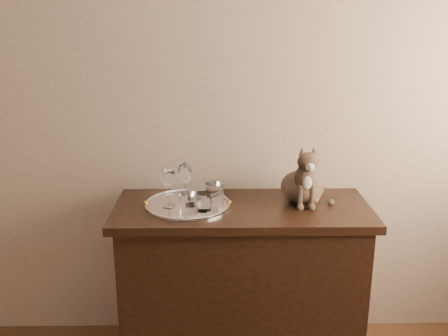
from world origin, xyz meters
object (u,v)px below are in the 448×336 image
Objects in this scene: sideboard at (241,287)px; wine_glass_d at (185,184)px; wine_glass_c at (168,187)px; wine_glass_b at (185,179)px; cat at (302,172)px; tumbler_c at (215,193)px; tray at (188,205)px; tumbler_a at (203,202)px; tumbler_b at (189,204)px.

sideboard is 6.44× the size of wine_glass_d.
wine_glass_b is at bearing 62.52° from wine_glass_c.
tumbler_c is at bearing -177.79° from cat.
wine_glass_b is at bearing 98.54° from tray.
wine_glass_c is 2.29× the size of tumbler_a.
cat reaches higher than wine_glass_c.
wine_glass_b reaches higher than tray.
sideboard is 12.77× the size of tumbler_b.
wine_glass_c reaches higher than tumbler_b.
sideboard is 0.59m from wine_glass_d.
wine_glass_b is 0.56m from cat.
wine_glass_c is 0.08m from wine_glass_d.
wine_glass_d is at bearing 122.60° from tray.
wine_glass_c is 0.64× the size of cat.
wine_glass_d reaches higher than tumbler_c.
tumbler_a is (0.09, -0.19, -0.05)m from wine_glass_b.
wine_glass_d is at bearing 133.53° from tumbler_a.
wine_glass_c is 1.90× the size of tumbler_c.
tumbler_a is at bearing -18.60° from wine_glass_c.
sideboard is 0.63m from wine_glass_c.
wine_glass_c is at bearing 135.39° from tumbler_b.
tray is (-0.26, 0.00, 0.43)m from sideboard.
tray is 2.14× the size of wine_glass_c.
wine_glass_d is at bearing 26.69° from wine_glass_c.
wine_glass_d reaches higher than tumbler_a.
wine_glass_d is (-0.27, 0.02, 0.53)m from sideboard.
wine_glass_c is 0.22m from tumbler_c.
wine_glass_d is at bearing -87.22° from wine_glass_b.
wine_glass_d is (-0.01, 0.02, 0.10)m from tray.
sideboard is at bearing 24.27° from tumbler_b.
cat is (0.53, 0.17, 0.09)m from tumbler_b.
wine_glass_b is 0.18m from tumbler_c.
wine_glass_d is at bearing 178.82° from tumbler_c.
tumbler_c is at bearing -1.18° from wine_glass_d.
wine_glass_d reaches higher than sideboard.
tray is 4.07× the size of tumbler_c.
tray is 0.13m from wine_glass_c.
tumbler_b is at bearing -165.48° from cat.
wine_glass_c is at bearing 161.40° from tumbler_a.
tray is at bearing 136.04° from tumbler_a.
cat is (0.28, 0.06, 0.57)m from sideboard.
sideboard is 4.08× the size of cat.
wine_glass_b reaches higher than tumbler_a.
wine_glass_b is 0.21m from tumbler_a.
tumbler_b reaches higher than tumbler_a.
wine_glass_c is at bearing -168.77° from tray.
sideboard is 14.68× the size of tumbler_a.
tray is 0.13m from tumbler_b.
cat is (0.63, 0.08, 0.05)m from wine_glass_c.
tumbler_c is 0.42m from cat.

